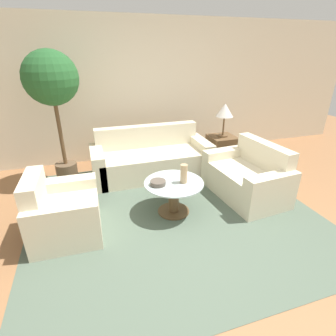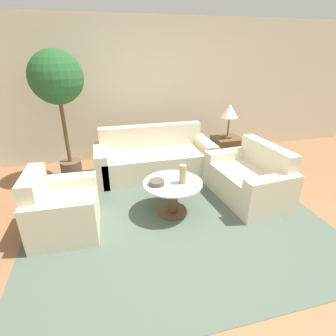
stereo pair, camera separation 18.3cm
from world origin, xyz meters
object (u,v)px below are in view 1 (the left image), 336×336
loveseat (248,178)px  coffee_table (174,193)px  bowl (158,183)px  armchair (61,214)px  sofa_main (151,159)px  table_lamp (225,111)px  vase (184,174)px  potted_plant (52,86)px

loveseat → coffee_table: 1.23m
coffee_table → bowl: 0.29m
armchair → sofa_main: bearing=-45.6°
table_lamp → bowl: size_ratio=2.97×
coffee_table → vase: (0.12, -0.05, 0.29)m
armchair → loveseat: size_ratio=0.67×
coffee_table → bowl: size_ratio=3.91×
armchair → bowl: size_ratio=4.36×
sofa_main → bowl: 1.34m
sofa_main → table_lamp: table_lamp is taller
potted_plant → sofa_main: bearing=-6.5°
bowl → vase: bearing=-6.5°
coffee_table → armchair: bearing=-178.8°
armchair → bowl: bearing=-87.4°
loveseat → potted_plant: potted_plant is taller
loveseat → bowl: size_ratio=6.53×
coffee_table → table_lamp: size_ratio=1.31×
armchair → potted_plant: (0.01, 1.48, 1.27)m
vase → bowl: (-0.33, 0.04, -0.10)m
loveseat → coffee_table: (-1.23, -0.12, 0.02)m
bowl → potted_plant: bearing=128.9°
armchair → vase: bearing=-89.1°
armchair → vase: armchair is taller
armchair → loveseat: loveseat is taller
loveseat → vase: loveseat is taller
armchair → bowl: (1.19, 0.02, 0.21)m
loveseat → potted_plant: 3.20m
sofa_main → bowl: sofa_main is taller
sofa_main → table_lamp: size_ratio=3.40×
coffee_table → bowl: (-0.22, -0.01, 0.19)m
vase → loveseat: bearing=8.6°
loveseat → bowl: loveseat is taller
sofa_main → table_lamp: (1.34, -0.07, 0.77)m
coffee_table → vase: bearing=-21.3°
coffee_table → loveseat: bearing=5.7°
table_lamp → armchair: bearing=-155.8°
armchair → potted_plant: potted_plant is taller
coffee_table → table_lamp: (1.36, 1.22, 0.75)m
sofa_main → vase: sofa_main is taller
coffee_table → table_lamp: bearing=41.8°
table_lamp → potted_plant: bearing=175.1°
armchair → potted_plant: size_ratio=0.42×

